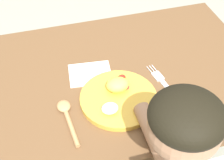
% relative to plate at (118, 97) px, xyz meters
% --- Properties ---
extents(dining_table, '(1.19, 0.71, 0.70)m').
position_rel_plate_xyz_m(dining_table, '(-0.03, 0.12, -0.13)').
color(dining_table, brown).
rests_on(dining_table, ground_plane).
extents(plate, '(0.26, 0.26, 0.06)m').
position_rel_plate_xyz_m(plate, '(0.00, 0.00, 0.00)').
color(plate, gold).
rests_on(plate, dining_table).
extents(fork, '(0.06, 0.22, 0.01)m').
position_rel_plate_xyz_m(fork, '(0.18, 0.02, -0.01)').
color(fork, silver).
rests_on(fork, dining_table).
extents(spoon, '(0.05, 0.19, 0.02)m').
position_rel_plate_xyz_m(spoon, '(-0.18, -0.03, -0.01)').
color(spoon, tan).
rests_on(spoon, dining_table).
extents(napkin, '(0.16, 0.13, 0.00)m').
position_rel_plate_xyz_m(napkin, '(-0.06, 0.15, -0.01)').
color(napkin, white).
rests_on(napkin, dining_table).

